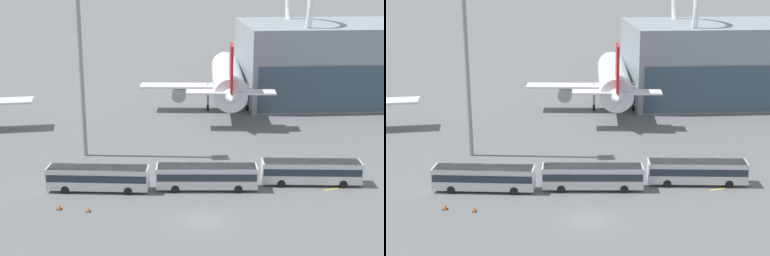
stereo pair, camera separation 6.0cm
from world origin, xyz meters
TOP-DOWN VIEW (x-y plane):
  - ground_plane at (0.00, 0.00)m, footprint 440.00×440.00m
  - airliner_at_gate_far at (9.09, 47.68)m, footprint 32.22×33.98m
  - shuttle_bus_0 at (-11.86, 9.57)m, footprint 12.54×4.18m
  - shuttle_bus_1 at (1.34, 9.00)m, footprint 12.47×3.62m
  - shuttle_bus_2 at (14.54, 9.70)m, footprint 12.51×3.90m
  - floodlight_mast at (-14.74, 22.90)m, footprint 2.11×2.11m
  - lane_stripe_2 at (18.62, 8.36)m, footprint 6.02×2.03m
  - traffic_cone_0 at (-15.88, 4.25)m, footprint 0.62×0.62m
  - traffic_cone_1 at (-12.53, 3.38)m, footprint 0.52×0.52m

SIDE VIEW (x-z plane):
  - ground_plane at x=0.00m, z-range 0.00..0.00m
  - lane_stripe_2 at x=18.62m, z-range 0.00..0.01m
  - traffic_cone_1 at x=-12.53m, z-range -0.01..0.57m
  - traffic_cone_0 at x=-15.88m, z-range -0.01..0.60m
  - shuttle_bus_0 at x=-11.86m, z-range 0.28..3.29m
  - shuttle_bus_1 at x=1.34m, z-range 0.28..3.29m
  - shuttle_bus_2 at x=14.54m, z-range 0.28..3.29m
  - airliner_at_gate_far at x=9.09m, z-range -1.43..12.52m
  - floodlight_mast at x=-14.74m, z-range 2.14..31.39m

